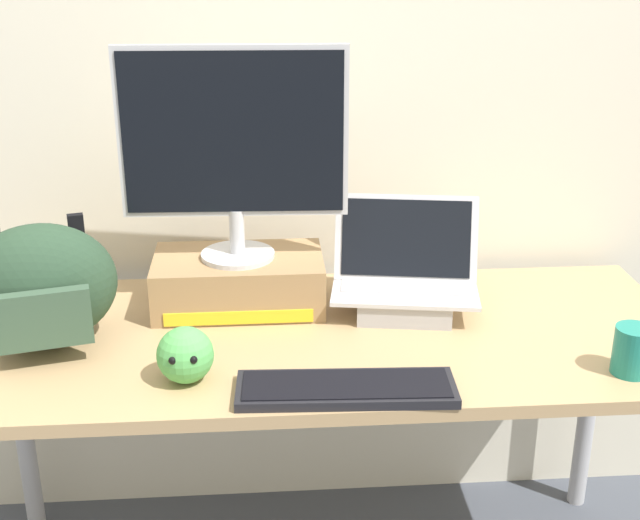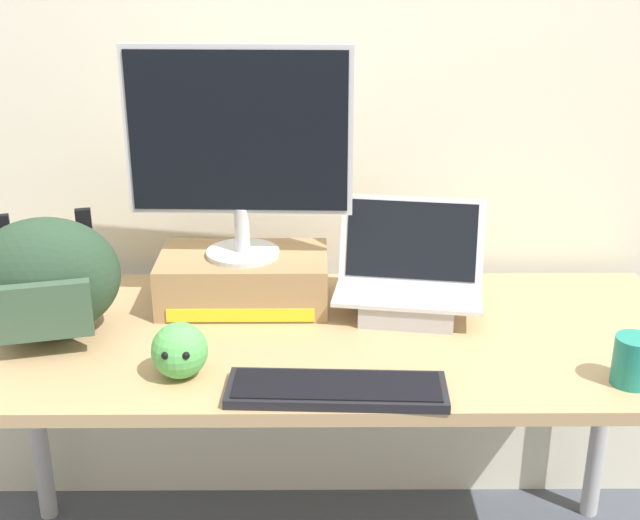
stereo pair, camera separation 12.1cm
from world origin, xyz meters
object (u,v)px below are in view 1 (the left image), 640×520
object	(u,v)px
messenger_backpack	(40,287)
coffee_mug	(634,350)
desktop_monitor	(234,145)
external_keyboard	(346,389)
open_laptop	(405,288)
plush_toy	(185,355)
toner_box_yellow	(239,281)

from	to	relation	value
messenger_backpack	coffee_mug	size ratio (longest dim) A/B	3.01
desktop_monitor	messenger_backpack	world-z (taller)	desktop_monitor
desktop_monitor	external_keyboard	xyz separation A→B (m)	(0.22, -0.44, -0.39)
open_laptop	coffee_mug	size ratio (longest dim) A/B	3.05
coffee_mug	plush_toy	distance (m)	0.93
desktop_monitor	external_keyboard	bearing A→B (deg)	-61.67
toner_box_yellow	plush_toy	bearing A→B (deg)	-105.90
coffee_mug	plush_toy	size ratio (longest dim) A/B	1.05
external_keyboard	plush_toy	size ratio (longest dim) A/B	3.78
plush_toy	toner_box_yellow	bearing A→B (deg)	74.10
open_laptop	messenger_backpack	world-z (taller)	messenger_backpack
toner_box_yellow	external_keyboard	size ratio (longest dim) A/B	0.92
messenger_backpack	coffee_mug	xyz separation A→B (m)	(1.25, -0.23, -0.09)
open_laptop	messenger_backpack	distance (m)	0.84
external_keyboard	coffee_mug	bearing A→B (deg)	6.34
open_laptop	external_keyboard	size ratio (longest dim) A/B	0.84
plush_toy	messenger_backpack	bearing A→B (deg)	149.28
external_keyboard	open_laptop	bearing A→B (deg)	67.38
messenger_backpack	plush_toy	world-z (taller)	messenger_backpack
coffee_mug	messenger_backpack	bearing A→B (deg)	169.60
toner_box_yellow	external_keyboard	xyz separation A→B (m)	(0.22, -0.44, -0.05)
external_keyboard	coffee_mug	size ratio (longest dim) A/B	3.61
open_laptop	coffee_mug	distance (m)	0.55
desktop_monitor	plush_toy	size ratio (longest dim) A/B	4.49
open_laptop	desktop_monitor	bearing A→B (deg)	-178.71
messenger_backpack	coffee_mug	bearing A→B (deg)	-23.90
open_laptop	coffee_mug	world-z (taller)	open_laptop
toner_box_yellow	messenger_backpack	world-z (taller)	messenger_backpack
toner_box_yellow	coffee_mug	world-z (taller)	toner_box_yellow
coffee_mug	external_keyboard	bearing A→B (deg)	-176.17
external_keyboard	coffee_mug	world-z (taller)	coffee_mug
external_keyboard	plush_toy	bearing A→B (deg)	168.95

